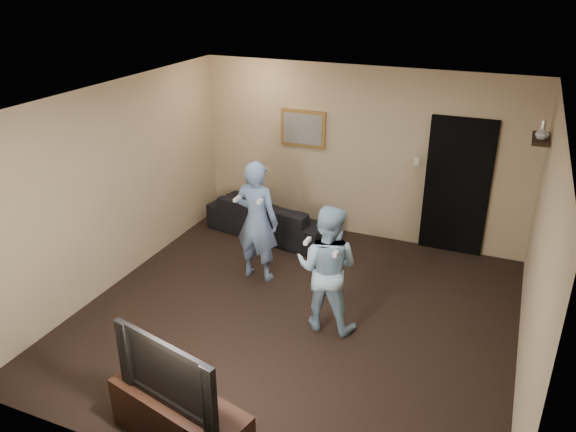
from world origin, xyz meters
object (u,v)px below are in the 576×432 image
at_px(television, 175,368).
at_px(wii_player_left, 257,221).
at_px(wii_player_right, 327,268).
at_px(sofa, 272,217).
at_px(tv_console, 180,419).

height_order(television, wii_player_left, wii_player_left).
distance_m(television, wii_player_right, 2.25).
xyz_separation_m(sofa, television, (1.00, -4.16, 0.52)).
bearing_deg(wii_player_right, wii_player_left, 149.51).
relative_size(television, wii_player_left, 0.68).
height_order(sofa, wii_player_right, wii_player_right).
distance_m(sofa, wii_player_right, 2.58).
relative_size(sofa, wii_player_left, 1.23).
bearing_deg(wii_player_right, television, -105.01).
distance_m(tv_console, wii_player_right, 2.30).
xyz_separation_m(sofa, tv_console, (1.00, -4.16, -0.04)).
distance_m(tv_console, television, 0.56).
height_order(tv_console, wii_player_left, wii_player_left).
relative_size(wii_player_left, wii_player_right, 1.09).
bearing_deg(sofa, wii_player_left, 115.77).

